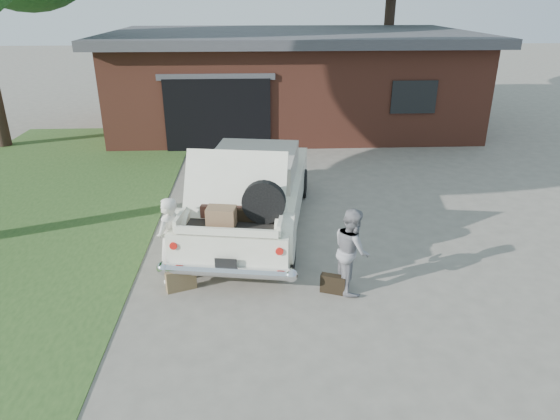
{
  "coord_description": "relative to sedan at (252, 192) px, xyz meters",
  "views": [
    {
      "loc": [
        -0.41,
        -7.16,
        4.44
      ],
      "look_at": [
        0.0,
        0.6,
        1.1
      ],
      "focal_mm": 32.0,
      "sensor_mm": 36.0,
      "label": 1
    }
  ],
  "objects": [
    {
      "name": "woman_right",
      "position": [
        1.59,
        -2.48,
        -0.07
      ],
      "size": [
        0.62,
        0.75,
        1.42
      ],
      "primitive_type": "imported",
      "rotation": [
        0.0,
        0.0,
        1.69
      ],
      "color": "gray",
      "rests_on": "ground"
    },
    {
      "name": "suitcase_left",
      "position": [
        -1.17,
        -2.37,
        -0.59
      ],
      "size": [
        0.51,
        0.32,
        0.38
      ],
      "primitive_type": "cube",
      "rotation": [
        0.0,
        0.0,
        0.36
      ],
      "color": "olive",
      "rests_on": "ground"
    },
    {
      "name": "sedan",
      "position": [
        0.0,
        0.0,
        0.0
      ],
      "size": [
        2.86,
        5.56,
        2.06
      ],
      "rotation": [
        0.0,
        0.0,
        -0.16
      ],
      "color": "white",
      "rests_on": "ground"
    },
    {
      "name": "grass_strip",
      "position": [
        -5.02,
        0.69,
        -0.77
      ],
      "size": [
        6.0,
        16.0,
        0.02
      ],
      "primitive_type": "cube",
      "color": "#2D4C1E",
      "rests_on": "ground"
    },
    {
      "name": "suitcase_right",
      "position": [
        1.3,
        -2.6,
        -0.62
      ],
      "size": [
        0.43,
        0.27,
        0.32
      ],
      "primitive_type": "cube",
      "rotation": [
        0.0,
        0.0,
        -0.37
      ],
      "color": "black",
      "rests_on": "ground"
    },
    {
      "name": "ground",
      "position": [
        0.48,
        -2.31,
        -0.78
      ],
      "size": [
        90.0,
        90.0,
        0.0
      ],
      "primitive_type": "plane",
      "color": "gray",
      "rests_on": "ground"
    },
    {
      "name": "woman_left",
      "position": [
        -1.36,
        -2.05,
        -0.03
      ],
      "size": [
        0.52,
        0.63,
        1.49
      ],
      "primitive_type": "imported",
      "rotation": [
        0.0,
        0.0,
        -1.92
      ],
      "color": "silver",
      "rests_on": "ground"
    },
    {
      "name": "house",
      "position": [
        1.47,
        9.16,
        0.89
      ],
      "size": [
        12.8,
        7.8,
        3.3
      ],
      "color": "brown",
      "rests_on": "ground"
    }
  ]
}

